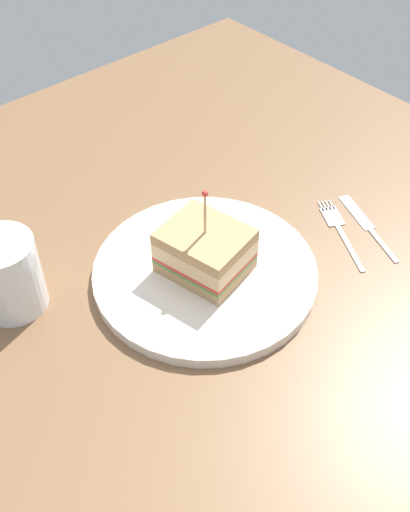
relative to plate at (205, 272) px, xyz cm
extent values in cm
cube|color=brown|center=(0.00, 0.00, -1.69)|extent=(99.76, 99.76, 2.00)
cylinder|color=silver|center=(0.00, 0.00, 0.00)|extent=(25.94, 25.94, 1.38)
cube|color=tan|center=(0.28, -0.41, 1.39)|extent=(9.52, 10.65, 1.40)
cube|color=#478438|center=(0.28, -0.41, 2.29)|extent=(9.52, 10.65, 0.40)
cube|color=red|center=(0.28, -0.41, 2.74)|extent=(9.52, 10.65, 0.50)
cube|color=#E0B784|center=(0.28, -0.41, 3.95)|extent=(9.52, 10.65, 1.93)
cube|color=tan|center=(0.28, -0.41, 5.61)|extent=(9.52, 10.65, 1.40)
cylinder|color=tan|center=(0.28, -0.41, 8.67)|extent=(0.30, 0.30, 6.12)
sphere|color=red|center=(0.28, -0.41, 11.73)|extent=(0.70, 0.70, 0.70)
cylinder|color=gold|center=(-18.57, 10.97, 1.97)|extent=(6.47, 6.47, 5.31)
cylinder|color=white|center=(-18.57, 10.97, 3.82)|extent=(7.35, 7.35, 9.03)
cube|color=silver|center=(16.41, -8.11, -0.52)|extent=(4.54, 7.58, 0.35)
cube|color=silver|center=(19.28, -2.88, -0.52)|extent=(3.66, 4.21, 0.35)
cube|color=silver|center=(21.00, -1.32, -0.52)|extent=(1.12, 1.84, 0.35)
cube|color=silver|center=(20.56, -1.08, -0.52)|extent=(1.12, 1.84, 0.35)
cube|color=silver|center=(20.12, -0.84, -0.52)|extent=(1.12, 1.84, 0.35)
cube|color=silver|center=(19.69, -0.60, -0.52)|extent=(1.12, 1.84, 0.35)
cube|color=silver|center=(20.15, -9.76, -0.52)|extent=(3.52, 7.63, 0.35)
cube|color=silver|center=(22.30, -4.39, -0.52)|extent=(3.99, 7.06, 0.24)
camera|label=1|loc=(-32.87, -37.47, 51.98)|focal=43.62mm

